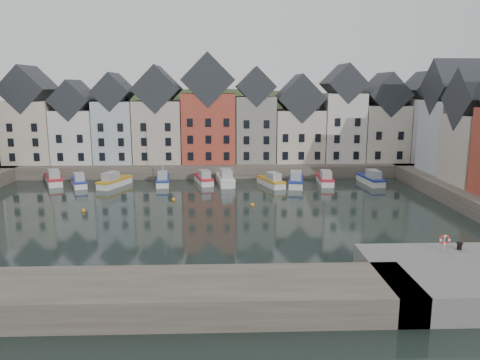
{
  "coord_description": "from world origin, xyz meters",
  "views": [
    {
      "loc": [
        2.51,
        -50.66,
        14.55
      ],
      "look_at": [
        4.49,
        6.0,
        3.09
      ],
      "focal_mm": 35.0,
      "sensor_mm": 36.0,
      "label": 1
    }
  ],
  "objects_px": {
    "boat_d": "(163,180)",
    "life_ring_post": "(445,240)",
    "mooring_bollard": "(460,246)",
    "boat_a": "(54,179)"
  },
  "relations": [
    {
      "from": "mooring_bollard",
      "to": "boat_a",
      "type": "bearing_deg",
      "value": 140.82
    },
    {
      "from": "boat_a",
      "to": "mooring_bollard",
      "type": "height_order",
      "value": "mooring_bollard"
    },
    {
      "from": "boat_a",
      "to": "mooring_bollard",
      "type": "relative_size",
      "value": 12.19
    },
    {
      "from": "boat_d",
      "to": "mooring_bollard",
      "type": "height_order",
      "value": "boat_d"
    },
    {
      "from": "life_ring_post",
      "to": "boat_d",
      "type": "bearing_deg",
      "value": 126.77
    },
    {
      "from": "boat_a",
      "to": "life_ring_post",
      "type": "height_order",
      "value": "life_ring_post"
    },
    {
      "from": "mooring_bollard",
      "to": "life_ring_post",
      "type": "relative_size",
      "value": 0.43
    },
    {
      "from": "boat_a",
      "to": "life_ring_post",
      "type": "distance_m",
      "value": 55.82
    },
    {
      "from": "boat_d",
      "to": "life_ring_post",
      "type": "distance_m",
      "value": 43.66
    },
    {
      "from": "boat_d",
      "to": "life_ring_post",
      "type": "bearing_deg",
      "value": -58.9
    }
  ]
}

